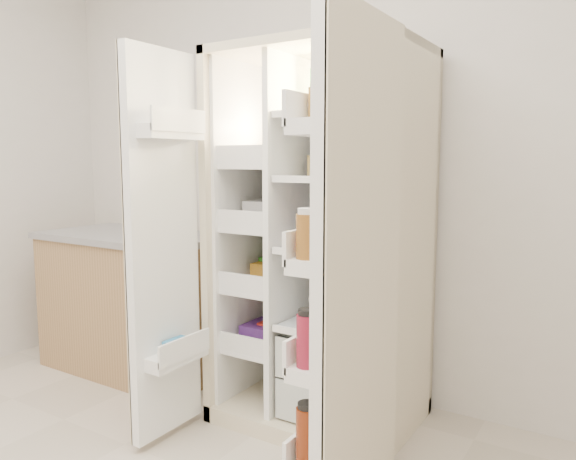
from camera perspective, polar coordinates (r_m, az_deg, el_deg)
The scene contains 5 objects.
wall_back at distance 3.04m, azimuth 4.33°, elevation 8.57°, with size 4.00×0.02×2.70m, color silver.
refrigerator at distance 2.70m, azimuth 4.27°, elevation -4.18°, with size 0.92×0.70×1.80m.
freezer_door at distance 2.50m, azimuth -12.87°, elevation -1.84°, with size 0.15×0.40×1.72m.
fridge_door at distance 1.86m, azimuth 6.90°, elevation -5.31°, with size 0.17×0.58×1.72m.
kitchen_counter at distance 3.49m, azimuth -15.68°, elevation -7.19°, with size 1.16×0.62×0.85m.
Camera 1 is at (1.43, -0.69, 1.28)m, focal length 34.00 mm.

